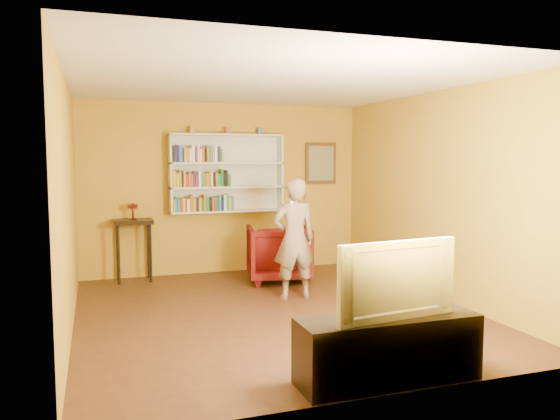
{
  "coord_description": "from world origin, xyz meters",
  "views": [
    {
      "loc": [
        -1.98,
        -6.07,
        1.82
      ],
      "look_at": [
        0.34,
        0.75,
        1.15
      ],
      "focal_mm": 35.0,
      "sensor_mm": 36.0,
      "label": 1
    }
  ],
  "objects_px": {
    "tv_cabinet": "(388,349)",
    "ruby_lustre": "(133,208)",
    "armchair": "(279,253)",
    "person": "(294,239)",
    "television": "(389,278)",
    "console_table": "(133,230)",
    "bookshelf": "(226,173)"
  },
  "relations": [
    {
      "from": "tv_cabinet",
      "to": "ruby_lustre",
      "type": "bearing_deg",
      "value": 110.8
    },
    {
      "from": "armchair",
      "to": "person",
      "type": "distance_m",
      "value": 1.11
    },
    {
      "from": "person",
      "to": "armchair",
      "type": "bearing_deg",
      "value": -95.38
    },
    {
      "from": "armchair",
      "to": "person",
      "type": "relative_size",
      "value": 0.59
    },
    {
      "from": "ruby_lustre",
      "to": "television",
      "type": "height_order",
      "value": "television"
    },
    {
      "from": "tv_cabinet",
      "to": "television",
      "type": "bearing_deg",
      "value": 0.0
    },
    {
      "from": "console_table",
      "to": "ruby_lustre",
      "type": "height_order",
      "value": "ruby_lustre"
    },
    {
      "from": "bookshelf",
      "to": "television",
      "type": "distance_m",
      "value": 4.72
    },
    {
      "from": "armchair",
      "to": "tv_cabinet",
      "type": "xyz_separation_m",
      "value": [
        -0.34,
        -3.8,
        -0.15
      ]
    },
    {
      "from": "console_table",
      "to": "armchair",
      "type": "xyz_separation_m",
      "value": [
        2.05,
        -0.7,
        -0.35
      ]
    },
    {
      "from": "ruby_lustre",
      "to": "tv_cabinet",
      "type": "xyz_separation_m",
      "value": [
        1.71,
        -4.5,
        -0.83
      ]
    },
    {
      "from": "console_table",
      "to": "ruby_lustre",
      "type": "bearing_deg",
      "value": -90.0
    },
    {
      "from": "bookshelf",
      "to": "ruby_lustre",
      "type": "relative_size",
      "value": 7.35
    },
    {
      "from": "armchair",
      "to": "television",
      "type": "bearing_deg",
      "value": 96.16
    },
    {
      "from": "ruby_lustre",
      "to": "armchair",
      "type": "distance_m",
      "value": 2.27
    },
    {
      "from": "bookshelf",
      "to": "armchair",
      "type": "height_order",
      "value": "bookshelf"
    },
    {
      "from": "bookshelf",
      "to": "console_table",
      "type": "height_order",
      "value": "bookshelf"
    },
    {
      "from": "console_table",
      "to": "tv_cabinet",
      "type": "distance_m",
      "value": 4.84
    },
    {
      "from": "ruby_lustre",
      "to": "television",
      "type": "relative_size",
      "value": 0.22
    },
    {
      "from": "console_table",
      "to": "armchair",
      "type": "height_order",
      "value": "console_table"
    },
    {
      "from": "console_table",
      "to": "person",
      "type": "height_order",
      "value": "person"
    },
    {
      "from": "person",
      "to": "television",
      "type": "bearing_deg",
      "value": 87.93
    },
    {
      "from": "console_table",
      "to": "person",
      "type": "xyz_separation_m",
      "value": [
        1.91,
        -1.74,
        0.02
      ]
    },
    {
      "from": "television",
      "to": "person",
      "type": "bearing_deg",
      "value": 78.67
    },
    {
      "from": "console_table",
      "to": "armchair",
      "type": "bearing_deg",
      "value": -18.99
    },
    {
      "from": "console_table",
      "to": "ruby_lustre",
      "type": "xyz_separation_m",
      "value": [
        0.0,
        -0.0,
        0.34
      ]
    },
    {
      "from": "console_table",
      "to": "armchair",
      "type": "distance_m",
      "value": 2.19
    },
    {
      "from": "console_table",
      "to": "television",
      "type": "height_order",
      "value": "television"
    },
    {
      "from": "tv_cabinet",
      "to": "armchair",
      "type": "bearing_deg",
      "value": 84.92
    },
    {
      "from": "console_table",
      "to": "ruby_lustre",
      "type": "relative_size",
      "value": 3.79
    },
    {
      "from": "person",
      "to": "console_table",
      "type": "bearing_deg",
      "value": -40.21
    },
    {
      "from": "ruby_lustre",
      "to": "armchair",
      "type": "height_order",
      "value": "ruby_lustre"
    }
  ]
}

